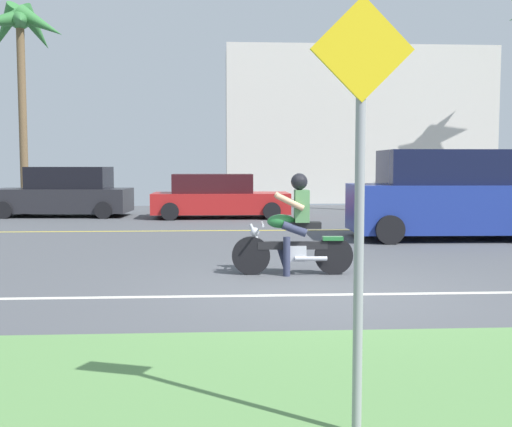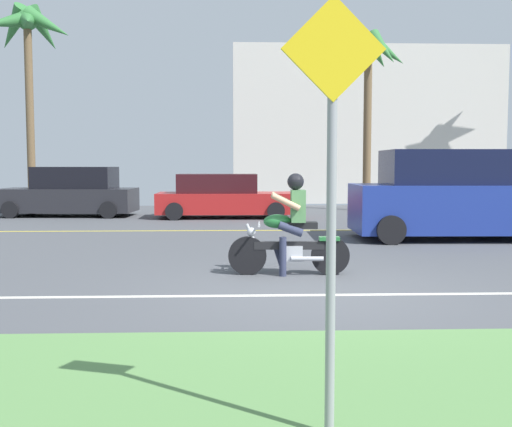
{
  "view_description": "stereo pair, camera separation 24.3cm",
  "coord_description": "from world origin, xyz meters",
  "views": [
    {
      "loc": [
        -1.36,
        -8.25,
        1.73
      ],
      "look_at": [
        -0.62,
        4.3,
        0.74
      ],
      "focal_mm": 43.18,
      "sensor_mm": 36.0,
      "label": 1
    },
    {
      "loc": [
        -1.12,
        -8.26,
        1.73
      ],
      "look_at": [
        -0.62,
        4.3,
        0.74
      ],
      "focal_mm": 43.18,
      "sensor_mm": 36.0,
      "label": 2
    }
  ],
  "objects": [
    {
      "name": "motorcyclist",
      "position": [
        -0.2,
        1.32,
        0.68
      ],
      "size": [
        1.91,
        0.63,
        1.6
      ],
      "color": "black",
      "rests_on": "ground"
    },
    {
      "name": "building_far",
      "position": [
        5.09,
        21.0,
        3.53
      ],
      "size": [
        12.28,
        4.0,
        7.07
      ],
      "primitive_type": "cube",
      "color": "beige",
      "rests_on": "ground"
    },
    {
      "name": "suv_nearby",
      "position": [
        4.02,
        5.85,
        1.0
      ],
      "size": [
        4.72,
        2.29,
        2.08
      ],
      "color": "navy",
      "rests_on": "ground"
    },
    {
      "name": "parked_car_0",
      "position": [
        -6.57,
        12.74,
        0.77
      ],
      "size": [
        4.58,
        2.21,
        1.67
      ],
      "color": "#232328",
      "rests_on": "ground"
    },
    {
      "name": "palm_tree_0",
      "position": [
        -8.88,
        15.96,
        6.64
      ],
      "size": [
        3.52,
        3.57,
        7.97
      ],
      "color": "brown",
      "rests_on": "ground"
    },
    {
      "name": "palm_tree_1",
      "position": [
        4.03,
        14.96,
        5.58
      ],
      "size": [
        3.04,
        2.91,
        6.73
      ],
      "color": "brown",
      "rests_on": "ground"
    },
    {
      "name": "parked_car_1",
      "position": [
        -1.41,
        11.91,
        0.68
      ],
      "size": [
        4.44,
        1.97,
        1.44
      ],
      "color": "#AD1E1E",
      "rests_on": "ground"
    },
    {
      "name": "lane_line_near",
      "position": [
        0.0,
        -0.24,
        0.0
      ],
      "size": [
        50.4,
        0.12,
        0.01
      ],
      "primitive_type": "cube",
      "color": "silver",
      "rests_on": "ground"
    },
    {
      "name": "grass_median",
      "position": [
        0.0,
        -4.1,
        0.03
      ],
      "size": [
        56.0,
        3.8,
        0.06
      ],
      "primitive_type": "cube",
      "color": "#5B8C4C",
      "rests_on": "ground"
    },
    {
      "name": "street_sign",
      "position": [
        -0.52,
        -4.59,
        1.65
      ],
      "size": [
        0.62,
        0.06,
        2.72
      ],
      "color": "gray",
      "rests_on": "ground"
    },
    {
      "name": "lane_line_far",
      "position": [
        0.0,
        7.9,
        0.0
      ],
      "size": [
        50.4,
        0.12,
        0.01
      ],
      "primitive_type": "cube",
      "color": "yellow",
      "rests_on": "ground"
    },
    {
      "name": "ground",
      "position": [
        0.0,
        3.0,
        -0.02
      ],
      "size": [
        56.0,
        30.0,
        0.04
      ],
      "primitive_type": "cube",
      "color": "#4C4F54"
    }
  ]
}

